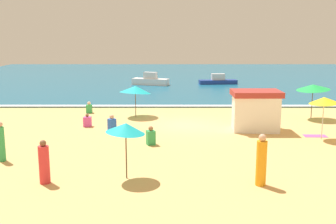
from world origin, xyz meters
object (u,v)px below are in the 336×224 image
beach_umbrella_0 (326,100)px  beach_umbrella_2 (315,87)px  beachgoer_0 (270,106)px  beachgoer_5 (113,124)px  lifeguard_cabana (257,110)px  beachgoer_4 (152,137)px  beachgoer_9 (46,163)px  small_boat_0 (152,81)px  beach_umbrella_3 (127,128)px  beachgoer_6 (89,121)px  beachgoer_1 (263,161)px  beach_umbrella_5 (137,89)px  small_boat_1 (219,81)px  beachgoer_2 (3,142)px  beachgoer_8 (91,108)px

beach_umbrella_0 → beach_umbrella_2: beach_umbrella_2 is taller
beachgoer_0 → beachgoer_5: size_ratio=1.61×
lifeguard_cabana → beachgoer_4: size_ratio=2.86×
beachgoer_9 → small_boat_0: beachgoer_9 is taller
beach_umbrella_2 → beachgoer_9: beach_umbrella_2 is taller
beachgoer_0 → beach_umbrella_3: bearing=-125.4°
beach_umbrella_0 → beachgoer_6: (-13.18, 2.93, -1.77)m
lifeguard_cabana → beach_umbrella_0: 3.85m
beachgoer_1 → beach_umbrella_5: bearing=114.0°
beachgoer_0 → small_boat_0: (-8.82, 16.58, -0.17)m
beachgoer_1 → small_boat_0: (-5.37, 29.26, -0.36)m
lifeguard_cabana → small_boat_1: size_ratio=0.65×
beach_umbrella_0 → beachgoer_4: (-9.14, -1.15, -1.68)m
small_boat_1 → beachgoer_4: bearing=-104.7°
beachgoer_2 → beachgoer_5: 6.88m
beachgoer_2 → beachgoer_9: bearing=-44.6°
beachgoer_6 → beachgoer_2: bearing=-109.9°
beach_umbrella_2 → beachgoer_8: 15.42m
beach_umbrella_3 → small_boat_0: (-0.31, 28.54, -1.45)m
beachgoer_9 → beachgoer_8: bearing=94.1°
beachgoer_0 → beachgoer_1: 13.14m
beach_umbrella_5 → beachgoer_9: 12.78m
beachgoer_2 → beachgoer_6: (2.44, 6.74, -0.53)m
beach_umbrella_5 → beachgoer_0: beach_umbrella_5 is taller
beachgoer_4 → beachgoer_9: bearing=-125.3°
beach_umbrella_0 → lifeguard_cabana: bearing=147.5°
beachgoer_4 → small_boat_1: 25.41m
beachgoer_2 → beach_umbrella_5: bearing=62.4°
beach_umbrella_0 → beach_umbrella_5: (-10.48, 6.01, -0.24)m
beach_umbrella_5 → beachgoer_5: (-1.03, -4.33, -1.42)m
beachgoer_4 → beachgoer_9: 6.54m
beachgoer_1 → small_boat_1: 30.20m
beach_umbrella_5 → beachgoer_1: beach_umbrella_5 is taller
beachgoer_6 → lifeguard_cabana: bearing=-5.2°
beach_umbrella_5 → beach_umbrella_2: bearing=-3.6°
beachgoer_4 → beachgoer_0: bearing=42.6°
beachgoer_5 → beachgoer_9: beachgoer_9 is taller
beachgoer_5 → beachgoer_4: bearing=-50.1°
beach_umbrella_2 → beachgoer_8: beach_umbrella_2 is taller
beach_umbrella_3 → lifeguard_cabana: bearing=49.9°
beach_umbrella_0 → beachgoer_9: beach_umbrella_0 is taller
beachgoer_8 → beachgoer_9: (0.99, -13.68, 0.42)m
beachgoer_1 → beachgoer_8: size_ratio=2.38×
beach_umbrella_5 → beach_umbrella_3: bearing=-87.1°
beachgoer_2 → small_boat_1: bearing=64.6°
beach_umbrella_2 → beachgoer_4: bearing=-148.4°
lifeguard_cabana → beach_umbrella_2: 5.60m
beach_umbrella_5 → beachgoer_5: beach_umbrella_5 is taller
beachgoer_5 → small_boat_0: small_boat_0 is taller
beachgoer_5 → beachgoer_6: (-1.67, 1.25, -0.11)m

